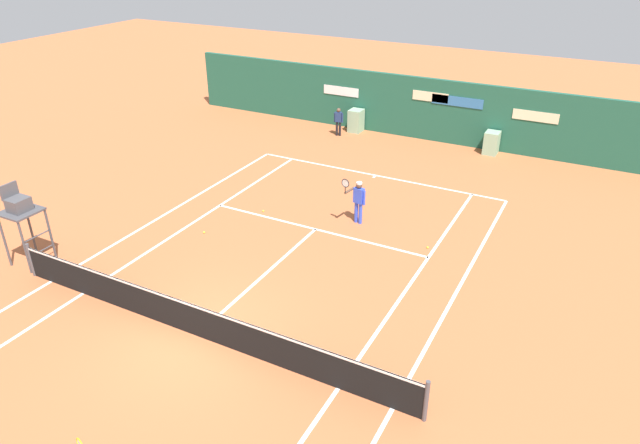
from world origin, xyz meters
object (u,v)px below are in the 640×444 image
at_px(ball_kid_right_post, 338,120).
at_px(tennis_ball_mid_court, 263,211).
at_px(umpire_chair, 20,211).
at_px(tennis_ball_near_service_line, 204,232).
at_px(tennis_ball_by_sideline, 427,247).
at_px(player_on_baseline, 358,199).

xyz_separation_m(ball_kid_right_post, tennis_ball_mid_court, (1.29, -8.79, -0.76)).
height_order(umpire_chair, ball_kid_right_post, umpire_chair).
bearing_deg(tennis_ball_near_service_line, umpire_chair, -131.71).
height_order(tennis_ball_by_sideline, tennis_ball_near_service_line, same).
relative_size(umpire_chair, player_on_baseline, 1.45).
bearing_deg(tennis_ball_near_service_line, player_on_baseline, 35.98).
distance_m(umpire_chair, tennis_ball_by_sideline, 12.40).
distance_m(player_on_baseline, tennis_ball_mid_court, 3.57).
distance_m(tennis_ball_near_service_line, tennis_ball_mid_court, 2.46).
bearing_deg(player_on_baseline, ball_kid_right_post, -50.99).
xyz_separation_m(tennis_ball_near_service_line, tennis_ball_mid_court, (0.89, 2.29, 0.00)).
relative_size(player_on_baseline, tennis_ball_mid_court, 26.11).
bearing_deg(ball_kid_right_post, tennis_ball_mid_court, 87.24).
height_order(tennis_ball_near_service_line, tennis_ball_mid_court, same).
height_order(tennis_ball_by_sideline, tennis_ball_mid_court, same).
xyz_separation_m(umpire_chair, ball_kid_right_post, (3.09, 14.99, -0.97)).
height_order(ball_kid_right_post, tennis_ball_by_sideline, ball_kid_right_post).
xyz_separation_m(player_on_baseline, tennis_ball_mid_court, (-3.36, -0.80, -0.90)).
height_order(player_on_baseline, ball_kid_right_post, player_on_baseline).
distance_m(player_on_baseline, tennis_ball_by_sideline, 2.92).
bearing_deg(tennis_ball_near_service_line, tennis_ball_mid_court, 68.79).
relative_size(umpire_chair, ball_kid_right_post, 1.87).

